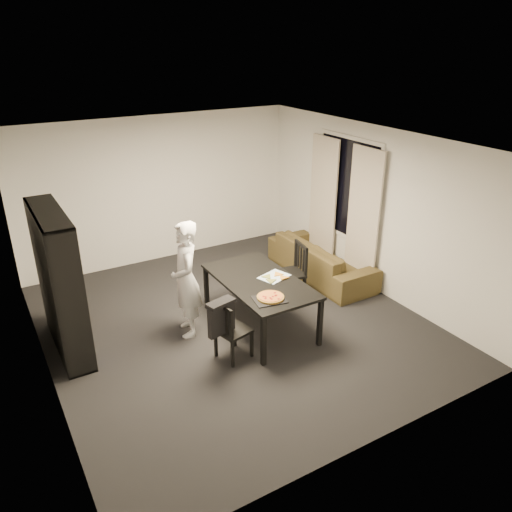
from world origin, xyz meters
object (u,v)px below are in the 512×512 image
sofa (321,259)px  baking_tray (269,300)px  chair_left (229,327)px  pepperoni_pizza (270,297)px  bookshelf (60,283)px  chair_right (294,268)px  dining_table (260,284)px  person (186,279)px

sofa → baking_tray: bearing=126.2°
chair_left → pepperoni_pizza: bearing=-107.0°
bookshelf → chair_right: bookshelf is taller
bookshelf → chair_left: bearing=-38.0°
dining_table → pepperoni_pizza: (-0.16, -0.53, 0.09)m
bookshelf → chair_left: size_ratio=2.32×
bookshelf → dining_table: 2.61m
bookshelf → pepperoni_pizza: 2.68m
chair_right → pepperoni_pizza: size_ratio=2.60×
chair_left → sofa: size_ratio=0.39×
chair_right → bookshelf: bearing=-87.3°
baking_tray → person: bearing=129.5°
pepperoni_pizza → sofa: 2.40m
dining_table → sofa: dining_table is taller
dining_table → baking_tray: bearing=-108.6°
chair_right → pepperoni_pizza: 1.45m
pepperoni_pizza → person: bearing=131.1°
bookshelf → baking_tray: bearing=-31.5°
dining_table → chair_left: size_ratio=2.13×
person → baking_tray: bearing=52.6°
dining_table → pepperoni_pizza: 0.56m
dining_table → pepperoni_pizza: pepperoni_pizza is taller
baking_tray → sofa: (1.93, 1.42, -0.42)m
chair_left → sofa: (2.49, 1.36, -0.16)m
chair_left → person: person is taller
chair_left → pepperoni_pizza: (0.59, -0.04, 0.29)m
dining_table → sofa: (1.75, 0.87, -0.35)m
chair_right → sofa: chair_right is taller
pepperoni_pizza → sofa: size_ratio=0.16×
chair_right → sofa: size_ratio=0.43×
chair_left → chair_right: (1.64, 0.94, 0.05)m
person → pepperoni_pizza: 1.19m
chair_right → dining_table: bearing=-54.2°
chair_right → person: person is taller
chair_right → baking_tray: size_ratio=2.28×
pepperoni_pizza → chair_right: bearing=42.9°
chair_left → pepperoni_pizza: 0.66m
bookshelf → baking_tray: 2.67m
chair_left → chair_right: chair_right is taller
dining_table → chair_right: size_ratio=1.92×
sofa → pepperoni_pizza: bearing=126.3°
person → sofa: bearing=113.7°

